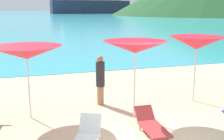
% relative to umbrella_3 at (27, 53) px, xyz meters
% --- Properties ---
extents(ground_plane, '(50.00, 100.00, 0.30)m').
position_rel_umbrella_3_xyz_m(ground_plane, '(2.71, 7.43, -2.11)').
color(ground_plane, beige).
extents(ocean_water, '(650.00, 440.00, 0.02)m').
position_rel_umbrella_3_xyz_m(ocean_water, '(2.71, 225.40, -1.95)').
color(ocean_water, '#38B7CC').
rests_on(ocean_water, ground_plane).
extents(umbrella_3, '(2.10, 2.10, 2.15)m').
position_rel_umbrella_3_xyz_m(umbrella_3, '(0.00, 0.00, 0.00)').
color(umbrella_3, silver).
rests_on(umbrella_3, ground_plane).
extents(umbrella_4, '(1.86, 1.86, 2.28)m').
position_rel_umbrella_3_xyz_m(umbrella_4, '(2.95, -0.84, 0.14)').
color(umbrella_4, silver).
rests_on(umbrella_4, ground_plane).
extents(umbrella_5, '(1.85, 1.85, 2.27)m').
position_rel_umbrella_3_xyz_m(umbrella_5, '(5.49, -0.09, 0.08)').
color(umbrella_5, silver).
rests_on(umbrella_5, ground_plane).
extents(lounge_chair_5, '(0.58, 1.43, 0.53)m').
position_rel_umbrella_3_xyz_m(lounge_chair_5, '(2.97, -2.01, -1.72)').
color(lounge_chair_5, '#A53333').
rests_on(lounge_chair_5, ground_plane).
extents(lounge_chair_7, '(1.13, 1.55, 0.71)m').
position_rel_umbrella_3_xyz_m(lounge_chair_7, '(1.10, -2.51, -1.64)').
color(lounge_chair_7, white).
rests_on(lounge_chair_7, ground_plane).
extents(beachgoer_1, '(0.29, 0.29, 1.67)m').
position_rel_umbrella_3_xyz_m(beachgoer_1, '(2.29, 0.53, -1.07)').
color(beachgoer_1, '#A3704C').
rests_on(beachgoer_1, ground_plane).
extents(cruise_ship, '(53.25, 13.76, 21.42)m').
position_rel_umbrella_3_xyz_m(cruise_ship, '(43.51, 177.61, 6.22)').
color(cruise_ship, '#262D47').
rests_on(cruise_ship, ocean_water).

